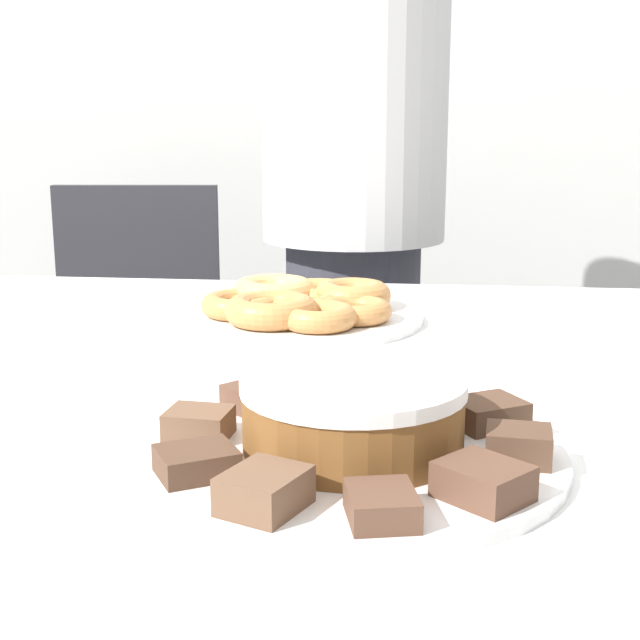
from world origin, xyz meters
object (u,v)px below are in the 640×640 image
at_px(person_standing, 354,216).
at_px(office_chair_left, 130,388).
at_px(plate_cake, 353,454).
at_px(frosted_cake, 353,413).
at_px(plate_donuts, 301,317).

distance_m(person_standing, office_chair_left, 0.69).
xyz_separation_m(plate_cake, frosted_cake, (0.00, 0.00, 0.04)).
bearing_deg(person_standing, plate_cake, -85.57).
distance_m(plate_donuts, frosted_cake, 0.52).
bearing_deg(plate_donuts, plate_cake, -77.45).
bearing_deg(office_chair_left, plate_cake, -69.80).
bearing_deg(plate_cake, frosted_cake, 0.00).
height_order(plate_cake, plate_donuts, same).
xyz_separation_m(office_chair_left, frosted_cake, (0.62, -1.25, 0.39)).
distance_m(person_standing, plate_donuts, 0.62).
height_order(office_chair_left, frosted_cake, office_chair_left).
bearing_deg(person_standing, frosted_cake, -85.57).
height_order(office_chair_left, plate_donuts, office_chair_left).
xyz_separation_m(person_standing, plate_cake, (0.09, -1.12, -0.08)).
relative_size(office_chair_left, frosted_cake, 4.68).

